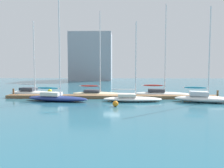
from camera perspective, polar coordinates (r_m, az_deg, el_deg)
ground_plane at (r=34.35m, az=-0.11°, el=-3.58°), size 120.00×120.00×0.00m
dock_pier at (r=34.32m, az=-0.11°, el=-3.19°), size 31.75×1.94×0.47m
dock_piling_near_end at (r=38.81m, az=-23.56°, el=-2.04°), size 0.28×0.28×1.34m
dock_piling_far_end at (r=36.35m, az=25.04°, el=-2.49°), size 0.28×0.28×1.34m
sailboat_0 at (r=39.81m, az=-19.45°, el=-1.92°), size 8.72×4.22×12.11m
sailboat_1 at (r=32.29m, az=-13.79°, el=-3.13°), size 9.16×4.17×14.74m
sailboat_2 at (r=37.74m, az=-3.80°, el=-2.13°), size 8.99×3.97×13.74m
sailboat_3 at (r=31.29m, az=5.05°, el=-3.52°), size 8.05×2.60×10.79m
sailboat_4 at (r=37.71m, az=12.25°, el=-2.09°), size 9.19×3.54×14.65m
sailboat_5 at (r=32.76m, az=22.17°, el=-3.19°), size 8.18×4.17×12.61m
mooring_buoy_yellow at (r=42.60m, az=-15.41°, el=-1.71°), size 0.72×0.72×0.72m
mooring_buoy_orange at (r=27.10m, az=0.88°, el=-4.97°), size 0.70×0.70×0.70m
harbor_building_distant at (r=82.33m, az=-5.20°, el=6.81°), size 14.54×11.87×16.61m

